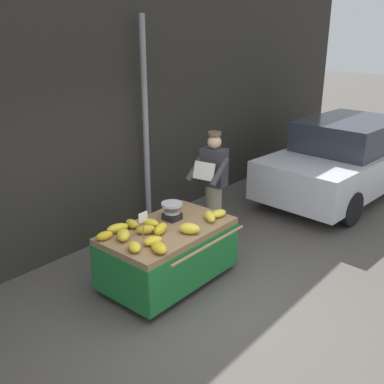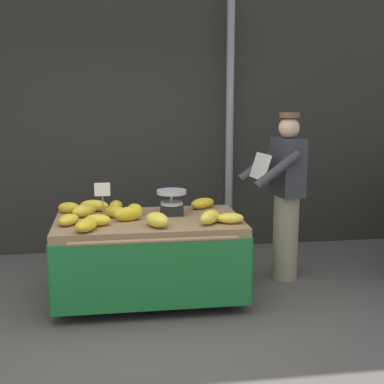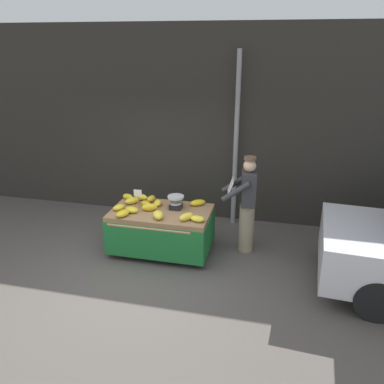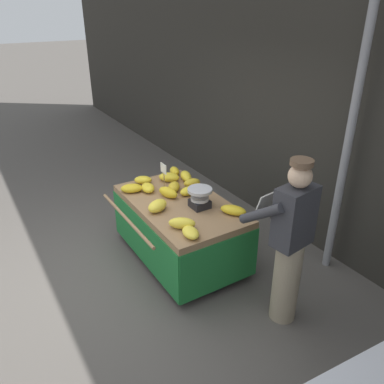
{
  "view_description": "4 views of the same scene",
  "coord_description": "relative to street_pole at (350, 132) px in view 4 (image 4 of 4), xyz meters",
  "views": [
    {
      "loc": [
        -3.62,
        -2.63,
        3.17
      ],
      "look_at": [
        0.67,
        0.99,
        1.1
      ],
      "focal_mm": 42.08,
      "sensor_mm": 36.0,
      "label": 1
    },
    {
      "loc": [
        -0.15,
        -3.77,
        1.92
      ],
      "look_at": [
        0.55,
        0.97,
        1.01
      ],
      "focal_mm": 49.76,
      "sensor_mm": 36.0,
      "label": 2
    },
    {
      "loc": [
        2.04,
        -4.85,
        3.48
      ],
      "look_at": [
        0.67,
        1.03,
        1.13
      ],
      "focal_mm": 36.56,
      "sensor_mm": 36.0,
      "label": 3
    },
    {
      "loc": [
        3.68,
        -1.04,
        2.91
      ],
      "look_at": [
        0.44,
        0.95,
        1.03
      ],
      "focal_mm": 36.52,
      "sensor_mm": 36.0,
      "label": 4
    }
  ],
  "objects": [
    {
      "name": "banana_bunch_9",
      "position": [
        -1.18,
        -1.26,
        -0.85
      ],
      "size": [
        0.17,
        0.24,
        0.1
      ],
      "primitive_type": "ellipsoid",
      "rotation": [
        0.0,
        0.0,
        0.16
      ],
      "color": "yellow",
      "rests_on": "banana_cart"
    },
    {
      "name": "ground_plane",
      "position": [
        -1.21,
        -2.4,
        -1.68
      ],
      "size": [
        60.0,
        60.0,
        0.0
      ],
      "primitive_type": "plane",
      "color": "#514C47"
    },
    {
      "name": "banana_bunch_12",
      "position": [
        -1.01,
        -1.76,
        -0.84
      ],
      "size": [
        0.26,
        0.31,
        0.13
      ],
      "primitive_type": "ellipsoid",
      "rotation": [
        0.0,
        0.0,
        0.44
      ],
      "color": "yellow",
      "rests_on": "banana_cart"
    },
    {
      "name": "banana_bunch_11",
      "position": [
        -1.25,
        -1.5,
        -0.84
      ],
      "size": [
        0.3,
        0.21,
        0.13
      ],
      "primitive_type": "ellipsoid",
      "rotation": [
        0.0,
        0.0,
        1.91
      ],
      "color": "gold",
      "rests_on": "banana_cart"
    },
    {
      "name": "banana_bunch_13",
      "position": [
        -1.56,
        -1.06,
        -0.84
      ],
      "size": [
        0.31,
        0.21,
        0.11
      ],
      "primitive_type": "ellipsoid",
      "rotation": [
        0.0,
        0.0,
        1.27
      ],
      "color": "yellow",
      "rests_on": "banana_cart"
    },
    {
      "name": "banana_bunch_6",
      "position": [
        -1.8,
        -1.1,
        -0.85
      ],
      "size": [
        0.23,
        0.17,
        0.1
      ],
      "primitive_type": "ellipsoid",
      "rotation": [
        0.0,
        0.0,
        1.32
      ],
      "color": "gold",
      "rests_on": "banana_cart"
    },
    {
      "name": "banana_bunch_1",
      "position": [
        -0.36,
        -1.72,
        -0.85
      ],
      "size": [
        0.25,
        0.18,
        0.09
      ],
      "primitive_type": "ellipsoid",
      "rotation": [
        0.0,
        0.0,
        1.46
      ],
      "color": "yellow",
      "rests_on": "banana_cart"
    },
    {
      "name": "banana_bunch_4",
      "position": [
        -0.5,
        -1.08,
        -0.85
      ],
      "size": [
        0.32,
        0.29,
        0.1
      ],
      "primitive_type": "ellipsoid",
      "rotation": [
        0.0,
        0.0,
        2.2
      ],
      "color": "gold",
      "rests_on": "banana_cart"
    },
    {
      "name": "street_pole",
      "position": [
        0.0,
        0.0,
        0.0
      ],
      "size": [
        0.09,
        0.09,
        3.35
      ],
      "primitive_type": "cylinder",
      "color": "gray",
      "rests_on": "ground"
    },
    {
      "name": "banana_bunch_10",
      "position": [
        -1.35,
        -1.1,
        -0.85
      ],
      "size": [
        0.15,
        0.23,
        0.11
      ],
      "primitive_type": "ellipsoid",
      "rotation": [
        0.0,
        0.0,
        3.0
      ],
      "color": "gold",
      "rests_on": "banana_cart"
    },
    {
      "name": "banana_cart",
      "position": [
        -1.07,
        -1.45,
        -1.11
      ],
      "size": [
        1.71,
        1.2,
        0.78
      ],
      "color": "#93704C",
      "rests_on": "ground"
    },
    {
      "name": "banana_bunch_7",
      "position": [
        -1.77,
        -1.59,
        -0.85
      ],
      "size": [
        0.24,
        0.26,
        0.1
      ],
      "primitive_type": "ellipsoid",
      "rotation": [
        0.0,
        0.0,
        2.58
      ],
      "color": "yellow",
      "rests_on": "banana_cart"
    },
    {
      "name": "weighing_scale",
      "position": [
        -0.84,
        -1.31,
        -0.78
      ],
      "size": [
        0.28,
        0.28,
        0.23
      ],
      "color": "black",
      "rests_on": "banana_cart"
    },
    {
      "name": "banana_bunch_0",
      "position": [
        -0.55,
        -1.72,
        -0.84
      ],
      "size": [
        0.27,
        0.3,
        0.12
      ],
      "primitive_type": "ellipsoid",
      "rotation": [
        0.0,
        0.0,
        2.51
      ],
      "color": "yellow",
      "rests_on": "banana_cart"
    },
    {
      "name": "price_sign",
      "position": [
        -1.47,
        -1.43,
        -0.65
      ],
      "size": [
        0.14,
        0.01,
        0.34
      ],
      "color": "#997A51",
      "rests_on": "banana_cart"
    },
    {
      "name": "banana_bunch_3",
      "position": [
        -1.36,
        -1.35,
        -0.85
      ],
      "size": [
        0.27,
        0.26,
        0.11
      ],
      "primitive_type": "ellipsoid",
      "rotation": [
        0.0,
        0.0,
        0.89
      ],
      "color": "gold",
      "rests_on": "banana_cart"
    },
    {
      "name": "back_wall",
      "position": [
        -1.21,
        0.31,
        0.23
      ],
      "size": [
        16.0,
        0.24,
        3.81
      ],
      "primitive_type": "cube",
      "color": "#2D2B26",
      "rests_on": "ground"
    },
    {
      "name": "banana_bunch_5",
      "position": [
        -1.52,
        -1.64,
        -0.85
      ],
      "size": [
        0.26,
        0.19,
        0.1
      ],
      "primitive_type": "ellipsoid",
      "rotation": [
        0.0,
        0.0,
        1.38
      ],
      "color": "yellow",
      "rests_on": "banana_cart"
    },
    {
      "name": "banana_bunch_8",
      "position": [
        -1.6,
        -1.82,
        -0.85
      ],
      "size": [
        0.25,
        0.31,
        0.11
      ],
      "primitive_type": "ellipsoid",
      "rotation": [
        0.0,
        0.0,
        2.73
      ],
      "color": "gold",
      "rests_on": "banana_cart"
    },
    {
      "name": "vendor_person",
      "position": [
        0.35,
        -1.08,
        -0.8
      ],
      "size": [
        0.62,
        0.57,
        1.71
      ],
      "color": "gray",
      "rests_on": "ground"
    },
    {
      "name": "banana_bunch_2",
      "position": [
        -1.65,
        -1.27,
        -0.84
      ],
      "size": [
        0.3,
        0.3,
        0.12
      ],
      "primitive_type": "ellipsoid",
      "rotation": [
        0.0,
        0.0,
        2.4
      ],
      "color": "yellow",
      "rests_on": "banana_cart"
    }
  ]
}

